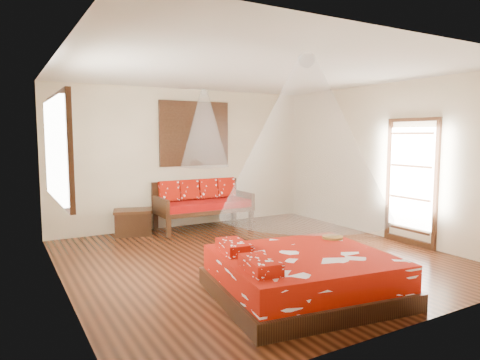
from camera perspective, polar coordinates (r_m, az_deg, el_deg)
room at (r=6.41m, az=2.32°, el=1.79°), size 5.54×5.54×2.84m
bed at (r=5.13m, az=8.27°, el=-12.48°), size 2.21×2.05×0.63m
daybed at (r=8.69m, az=-5.07°, el=-2.95°), size 1.90×0.84×0.97m
storage_chest at (r=8.32m, az=-14.06°, el=-5.45°), size 0.81×0.68×0.48m
shutter_panel at (r=8.89m, az=-6.05°, el=6.16°), size 1.52×0.06×1.32m
window_left at (r=5.66m, az=-22.83°, el=3.80°), size 0.10×1.74×1.34m
glazed_door at (r=7.83m, az=21.84°, el=-0.31°), size 0.08×1.02×2.16m
wine_tray at (r=5.87m, az=12.25°, el=-7.05°), size 0.27×0.27×0.22m
mosquito_net_main at (r=4.87m, az=8.72°, el=5.69°), size 1.95×1.95×1.80m
mosquito_net_daybed at (r=8.46m, az=-4.77°, el=6.85°), size 0.95×0.95×1.50m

